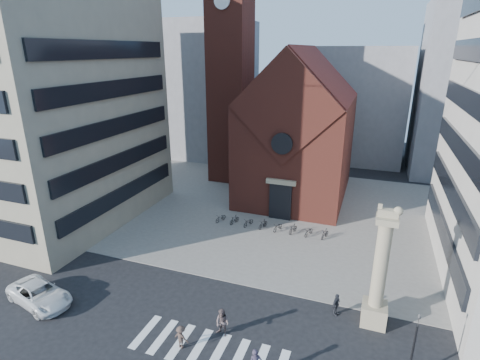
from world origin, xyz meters
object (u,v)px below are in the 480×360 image
pedestrian_1 (222,323)px  scooter_0 (221,218)px  traffic_light (414,345)px  pedestrian_2 (336,304)px  lion_column (379,279)px  white_car (40,294)px

pedestrian_1 → scooter_0: size_ratio=1.23×
traffic_light → pedestrian_2: 6.18m
traffic_light → pedestrian_2: size_ratio=2.60×
lion_column → traffic_light: lion_column is taller
lion_column → pedestrian_1: 10.50m
traffic_light → scooter_0: size_ratio=2.73×
pedestrian_1 → pedestrian_2: pedestrian_1 is taller
lion_column → white_car: (-22.86, -6.07, -2.71)m
white_car → pedestrian_1: pedestrian_1 is taller
white_car → pedestrian_1: (13.72, 1.54, 0.22)m
traffic_light → pedestrian_1: traffic_light is taller
lion_column → white_car: 23.81m
traffic_light → white_car: (-24.85, -2.07, -1.54)m
lion_column → pedestrian_1: bearing=-153.6°
lion_column → traffic_light: 4.62m
pedestrian_2 → scooter_0: (-13.30, 11.00, -0.36)m
scooter_0 → white_car: bearing=-94.3°
white_car → pedestrian_1: bearing=-70.2°
pedestrian_1 → traffic_light: bearing=15.8°
lion_column → pedestrian_2: (-2.49, 0.00, -2.63)m
lion_column → pedestrian_2: lion_column is taller
white_car → pedestrian_1: size_ratio=2.79×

